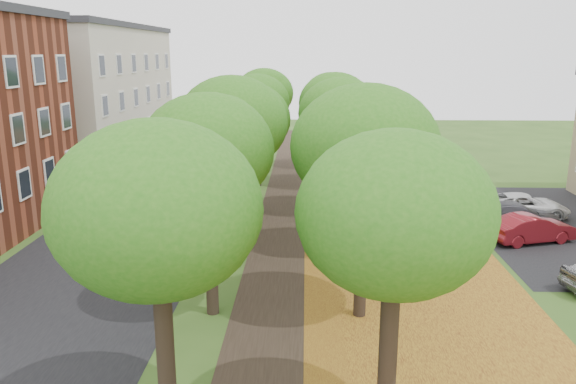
{
  "coord_description": "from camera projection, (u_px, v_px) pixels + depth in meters",
  "views": [
    {
      "loc": [
        0.8,
        -10.85,
        8.36
      ],
      "look_at": [
        0.07,
        12.46,
        2.5
      ],
      "focal_mm": 35.0,
      "sensor_mm": 36.0,
      "label": 1
    }
  ],
  "objects": [
    {
      "name": "street_asphalt",
      "position": [
        135.0,
        228.0,
        27.34
      ],
      "size": [
        8.0,
        70.0,
        0.01
      ],
      "primitive_type": "cube",
      "color": "black",
      "rests_on": "ground"
    },
    {
      "name": "tree_row_east",
      "position": [
        345.0,
        124.0,
        25.79
      ],
      "size": [
        4.34,
        34.34,
        7.0
      ],
      "color": "black",
      "rests_on": "ground"
    },
    {
      "name": "car_white",
      "position": [
        524.0,
        205.0,
        29.01
      ],
      "size": [
        4.49,
        2.23,
        1.22
      ],
      "primitive_type": "imported",
      "rotation": [
        0.0,
        0.0,
        1.52
      ],
      "color": "silver",
      "rests_on": "ground"
    },
    {
      "name": "building_cream",
      "position": [
        78.0,
        93.0,
        43.81
      ],
      "size": [
        10.3,
        20.3,
        10.4
      ],
      "color": "beige",
      "rests_on": "ground"
    },
    {
      "name": "car_grey",
      "position": [
        515.0,
        215.0,
        27.21
      ],
      "size": [
        4.39,
        1.83,
        1.27
      ],
      "primitive_type": "imported",
      "rotation": [
        0.0,
        0.0,
        1.58
      ],
      "color": "#313035",
      "rests_on": "ground"
    },
    {
      "name": "car_red",
      "position": [
        532.0,
        229.0,
        25.17
      ],
      "size": [
        4.07,
        2.39,
        1.27
      ],
      "primitive_type": "imported",
      "rotation": [
        0.0,
        0.0,
        1.86
      ],
      "color": "maroon",
      "rests_on": "ground"
    },
    {
      "name": "tree_row_west",
      "position": [
        241.0,
        123.0,
        25.93
      ],
      "size": [
        4.34,
        34.34,
        7.0
      ],
      "color": "black",
      "rests_on": "ground"
    },
    {
      "name": "footpath",
      "position": [
        288.0,
        229.0,
        27.11
      ],
      "size": [
        3.2,
        70.0,
        0.01
      ],
      "primitive_type": "cube",
      "color": "black",
      "rests_on": "ground"
    },
    {
      "name": "parking_lot",
      "position": [
        562.0,
        226.0,
        27.67
      ],
      "size": [
        9.0,
        16.0,
        0.01
      ],
      "primitive_type": "cube",
      "color": "black",
      "rests_on": "ground"
    },
    {
      "name": "leaf_verge",
      "position": [
        392.0,
        230.0,
        26.96
      ],
      "size": [
        7.5,
        70.0,
        0.01
      ],
      "primitive_type": "cube",
      "color": "#AF8220",
      "rests_on": "ground"
    }
  ]
}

